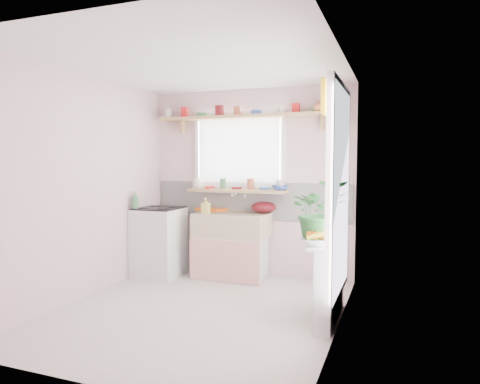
% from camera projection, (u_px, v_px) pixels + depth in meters
% --- Properties ---
extents(room, '(3.20, 3.20, 3.20)m').
position_uv_depth(room, '(283.00, 175.00, 4.88)').
color(room, beige).
rests_on(room, ground).
extents(sink_unit, '(0.95, 0.65, 1.11)m').
position_uv_depth(sink_unit, '(232.00, 245.00, 5.63)').
color(sink_unit, white).
rests_on(sink_unit, ground).
extents(cooker, '(0.58, 0.58, 0.93)m').
position_uv_depth(cooker, '(159.00, 241.00, 5.73)').
color(cooker, white).
rests_on(cooker, ground).
extents(radiator_ledge, '(0.22, 0.95, 0.78)m').
position_uv_depth(radiator_ledge, '(330.00, 279.00, 4.11)').
color(radiator_ledge, white).
rests_on(radiator_ledge, ground).
extents(windowsill, '(1.40, 0.22, 0.04)m').
position_uv_depth(windowsill, '(237.00, 191.00, 5.76)').
color(windowsill, tan).
rests_on(windowsill, room).
extents(pine_shelf, '(2.52, 0.24, 0.04)m').
position_uv_depth(pine_shelf, '(247.00, 117.00, 5.63)').
color(pine_shelf, tan).
rests_on(pine_shelf, room).
extents(shelf_crockery, '(2.47, 0.11, 0.12)m').
position_uv_depth(shelf_crockery, '(245.00, 111.00, 5.63)').
color(shelf_crockery, silver).
rests_on(shelf_crockery, pine_shelf).
extents(sill_crockery, '(1.35, 0.11, 0.12)m').
position_uv_depth(sill_crockery, '(235.00, 185.00, 5.76)').
color(sill_crockery, silver).
rests_on(sill_crockery, windowsill).
extents(dish_tray, '(0.44, 0.38, 0.04)m').
position_uv_depth(dish_tray, '(212.00, 209.00, 5.92)').
color(dish_tray, orange).
rests_on(dish_tray, sink_unit).
extents(colander, '(0.43, 0.43, 0.15)m').
position_uv_depth(colander, '(264.00, 207.00, 5.66)').
color(colander, '#520E15').
rests_on(colander, sink_unit).
extents(jade_plant, '(0.67, 0.63, 0.58)m').
position_uv_depth(jade_plant, '(319.00, 211.00, 3.97)').
color(jade_plant, '#255C29').
rests_on(jade_plant, radiator_ledge).
extents(fruit_bowl, '(0.31, 0.31, 0.07)m').
position_uv_depth(fruit_bowl, '(315.00, 242.00, 3.84)').
color(fruit_bowl, white).
rests_on(fruit_bowl, radiator_ledge).
extents(herb_pot, '(0.12, 0.09, 0.20)m').
position_uv_depth(herb_pot, '(316.00, 234.00, 3.85)').
color(herb_pot, '#2F6528').
rests_on(herb_pot, radiator_ledge).
extents(soap_bottle_sink, '(0.10, 0.10, 0.21)m').
position_uv_depth(soap_bottle_sink, '(206.00, 206.00, 5.54)').
color(soap_bottle_sink, '#D2CD5D').
rests_on(soap_bottle_sink, sink_unit).
extents(sill_cup, '(0.16, 0.16, 0.10)m').
position_uv_depth(sill_cup, '(198.00, 185.00, 5.89)').
color(sill_cup, white).
rests_on(sill_cup, windowsill).
extents(sill_bowl, '(0.26, 0.26, 0.06)m').
position_uv_depth(sill_bowl, '(280.00, 188.00, 5.48)').
color(sill_bowl, '#2D4492').
rests_on(sill_bowl, windowsill).
extents(shelf_vase, '(0.15, 0.15, 0.14)m').
position_uv_depth(shelf_vase, '(318.00, 106.00, 5.23)').
color(shelf_vase, '#B36937').
rests_on(shelf_vase, pine_shelf).
extents(cooker_bottle, '(0.12, 0.12, 0.23)m').
position_uv_depth(cooker_bottle, '(135.00, 200.00, 5.57)').
color(cooker_bottle, '#448957').
rests_on(cooker_bottle, cooker).
extents(fruit, '(0.20, 0.14, 0.10)m').
position_uv_depth(fruit, '(316.00, 235.00, 3.84)').
color(fruit, '#D65612').
rests_on(fruit, fruit_bowl).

